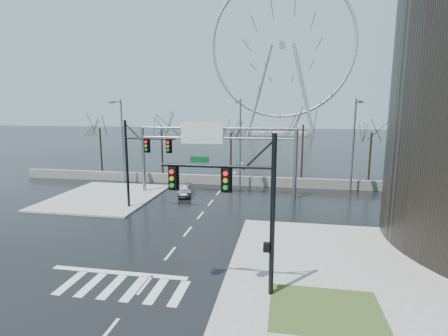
% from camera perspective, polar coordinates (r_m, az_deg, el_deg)
% --- Properties ---
extents(ground, '(260.00, 260.00, 0.00)m').
position_cam_1_polar(ground, '(23.01, -8.78, -13.62)').
color(ground, black).
rests_on(ground, ground).
extents(sidewalk_right_ext, '(12.00, 10.00, 0.15)m').
position_cam_1_polar(sidewalk_right_ext, '(23.91, 16.92, -12.83)').
color(sidewalk_right_ext, gray).
rests_on(sidewalk_right_ext, ground).
extents(sidewalk_far, '(10.00, 12.00, 0.15)m').
position_cam_1_polar(sidewalk_far, '(37.75, -18.81, -4.48)').
color(sidewalk_far, gray).
rests_on(sidewalk_far, ground).
extents(grass_strip, '(5.00, 4.00, 0.02)m').
position_cam_1_polar(grass_strip, '(17.54, 16.26, -21.41)').
color(grass_strip, '#2C401A').
rests_on(grass_strip, sidewalk_near).
extents(barrier_wall, '(52.00, 0.50, 1.10)m').
position_cam_1_polar(barrier_wall, '(41.42, 0.14, -2.00)').
color(barrier_wall, slate).
rests_on(barrier_wall, ground).
extents(signal_mast_near, '(5.52, 0.41, 8.00)m').
position_cam_1_polar(signal_mast_near, '(16.54, 3.27, -5.11)').
color(signal_mast_near, black).
rests_on(signal_mast_near, ground).
extents(signal_mast_far, '(4.72, 0.41, 8.00)m').
position_cam_1_polar(signal_mast_far, '(31.90, -13.82, 1.90)').
color(signal_mast_far, black).
rests_on(signal_mast_far, ground).
extents(sign_gantry, '(16.36, 0.40, 7.60)m').
position_cam_1_polar(sign_gantry, '(35.86, -1.85, 3.62)').
color(sign_gantry, slate).
rests_on(sign_gantry, ground).
extents(streetlight_left, '(0.50, 2.55, 10.00)m').
position_cam_1_polar(streetlight_left, '(42.67, -16.46, 5.20)').
color(streetlight_left, slate).
rests_on(streetlight_left, ground).
extents(streetlight_mid, '(0.50, 2.55, 10.00)m').
position_cam_1_polar(streetlight_mid, '(38.53, 2.61, 5.12)').
color(streetlight_mid, slate).
rests_on(streetlight_mid, ground).
extents(streetlight_right, '(0.50, 2.55, 10.00)m').
position_cam_1_polar(streetlight_right, '(38.84, 20.50, 4.53)').
color(streetlight_right, slate).
rests_on(streetlight_right, ground).
extents(tree_far_left, '(3.50, 3.50, 7.00)m').
position_cam_1_polar(tree_far_left, '(50.65, -19.60, 5.37)').
color(tree_far_left, black).
rests_on(tree_far_left, ground).
extents(tree_left, '(3.75, 3.75, 7.50)m').
position_cam_1_polar(tree_left, '(46.37, -10.17, 5.91)').
color(tree_left, black).
rests_on(tree_left, ground).
extents(tree_center, '(3.25, 3.25, 6.50)m').
position_cam_1_polar(tree_center, '(45.13, 1.13, 4.94)').
color(tree_center, black).
rests_on(tree_center, ground).
extents(tree_right, '(3.90, 3.90, 7.80)m').
position_cam_1_polar(tree_right, '(43.54, 12.77, 5.88)').
color(tree_right, black).
rests_on(tree_right, ground).
extents(tree_far_right, '(3.40, 3.40, 6.80)m').
position_cam_1_polar(tree_far_right, '(45.18, 22.91, 4.46)').
color(tree_far_right, black).
rests_on(tree_far_right, ground).
extents(ferris_wheel, '(45.00, 6.00, 50.91)m').
position_cam_1_polar(ferris_wheel, '(116.16, 9.49, 18.30)').
color(ferris_wheel, gray).
rests_on(ferris_wheel, ground).
extents(car, '(2.21, 3.93, 1.22)m').
position_cam_1_polar(car, '(36.71, -6.43, -3.53)').
color(car, black).
rests_on(car, ground).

